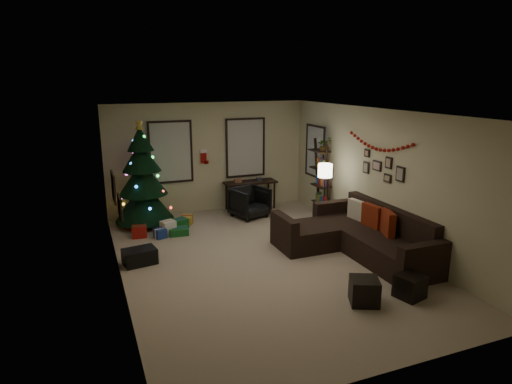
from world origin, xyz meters
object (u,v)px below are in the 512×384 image
Objects in this scene: christmas_tree at (143,182)px; bookshelf at (322,180)px; desk at (250,185)px; desk_chair at (250,202)px; sofa at (357,238)px.

bookshelf is (4.01, -1.00, -0.10)m from christmas_tree.
christmas_tree is 1.83× the size of desk.
desk is 0.70× the size of bookshelf.
desk is 1.82× the size of desk_chair.
sofa is 2.34m from bookshelf.
christmas_tree is 0.83× the size of sofa.
desk_chair is (2.44, -0.34, -0.64)m from christmas_tree.
desk_chair reaches higher than desk.
desk_chair is at bearing 110.92° from sofa.
desk_chair is (-1.10, 2.87, 0.07)m from sofa.
sofa is at bearing -42.22° from christmas_tree.
christmas_tree reaches higher than bookshelf.
sofa is (3.53, -3.21, -0.71)m from christmas_tree.
sofa is 1.55× the size of bookshelf.
christmas_tree reaches higher than sofa.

